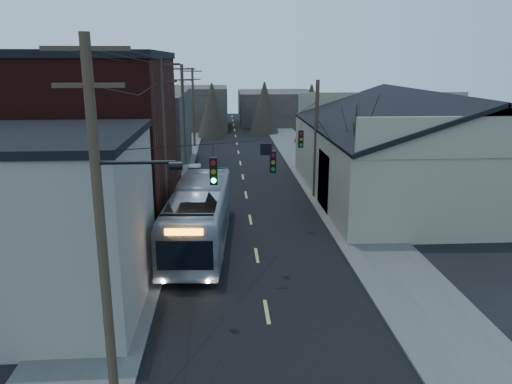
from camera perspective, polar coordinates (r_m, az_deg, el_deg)
road_surface at (r=41.31m, az=-1.41°, el=1.11°), size 9.00×110.00×0.02m
sidewalk_left at (r=41.55m, az=-10.40°, el=1.02°), size 4.00×110.00×0.12m
sidewalk_right at (r=42.06m, az=7.48°, el=1.31°), size 4.00×110.00×0.12m
building_clapboard at (r=21.42m, az=-23.76°, el=-3.61°), size 8.00×8.00×7.00m
building_brick at (r=31.61m, az=-19.17°, el=5.26°), size 10.00×12.00×10.00m
building_left_far at (r=47.19m, az=-13.44°, el=6.75°), size 9.00×14.00×7.00m
warehouse at (r=38.68m, az=18.55°, el=3.47°), size 16.16×20.60×7.73m
building_far_left at (r=75.53m, az=-7.18°, el=9.56°), size 10.00×12.00×6.00m
building_far_right at (r=80.89m, az=2.40°, el=9.65°), size 12.00×14.00×5.00m
bare_tree at (r=31.79m, az=11.13°, el=3.29°), size 0.40×0.40×7.20m
utility_lines at (r=34.61m, az=-6.24°, el=6.69°), size 11.24×45.28×10.50m
bus at (r=27.26m, az=-6.50°, el=-2.62°), size 3.54×12.21×3.36m
parked_car at (r=41.23m, az=-7.40°, el=2.01°), size 1.90×4.62×1.49m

